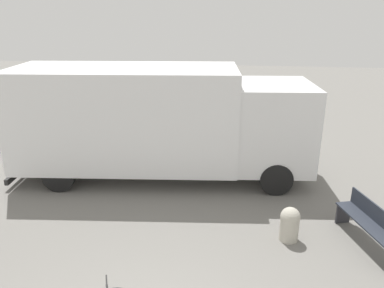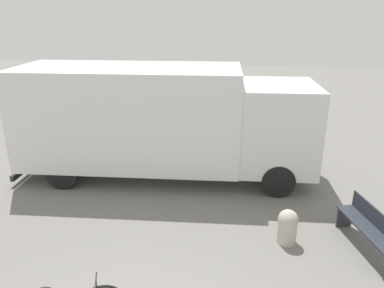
{
  "view_description": "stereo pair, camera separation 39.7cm",
  "coord_description": "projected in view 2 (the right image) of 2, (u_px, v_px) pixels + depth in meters",
  "views": [
    {
      "loc": [
        1.37,
        -3.71,
        4.68
      ],
      "look_at": [
        0.26,
        4.52,
        1.68
      ],
      "focal_mm": 35.0,
      "sensor_mm": 36.0,
      "label": 1
    },
    {
      "loc": [
        1.76,
        -3.65,
        4.68
      ],
      "look_at": [
        0.26,
        4.52,
        1.68
      ],
      "focal_mm": 35.0,
      "sensor_mm": 36.0,
      "label": 2
    }
  ],
  "objects": [
    {
      "name": "park_bench",
      "position": [
        372.0,
        229.0,
        7.54
      ],
      "size": [
        0.95,
        1.94,
        0.88
      ],
      "rotation": [
        0.0,
        0.0,
        1.87
      ],
      "color": "#282D38",
      "rests_on": "ground"
    },
    {
      "name": "bollard_near_bench",
      "position": [
        287.0,
        226.0,
        7.84
      ],
      "size": [
        0.42,
        0.42,
        0.76
      ],
      "color": "#B2AD9E",
      "rests_on": "ground"
    },
    {
      "name": "delivery_truck",
      "position": [
        161.0,
        118.0,
        10.66
      ],
      "size": [
        8.57,
        3.29,
        3.19
      ],
      "rotation": [
        0.0,
        0.0,
        0.1
      ],
      "color": "white",
      "rests_on": "ground"
    }
  ]
}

